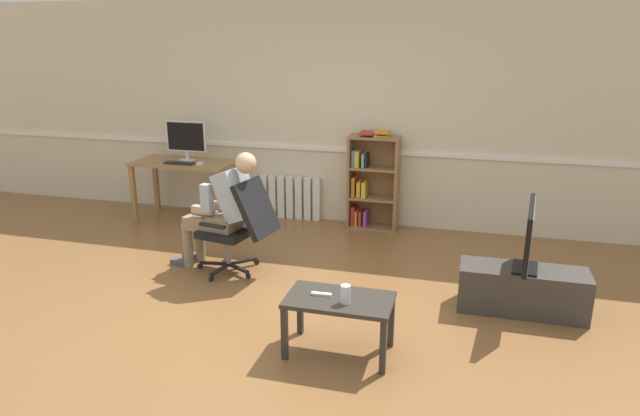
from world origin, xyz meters
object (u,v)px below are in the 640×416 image
at_px(person_seated, 223,208).
at_px(tv_stand, 522,290).
at_px(radiator, 290,197).
at_px(bookshelf, 370,182).
at_px(spare_remote, 321,294).
at_px(computer_desk, 185,170).
at_px(imac_monitor, 186,138).
at_px(computer_mouse, 200,163).
at_px(coffee_table, 339,306).
at_px(drinking_glass, 346,294).
at_px(keyboard, 179,163).
at_px(office_chair, 240,223).
at_px(tv_screen, 529,236).

relative_size(person_seated, tv_stand, 1.17).
height_order(radiator, person_seated, person_seated).
bearing_deg(bookshelf, spare_remote, -86.63).
distance_m(computer_desk, imac_monitor, 0.40).
height_order(bookshelf, tv_stand, bookshelf).
bearing_deg(computer_mouse, coffee_table, -46.68).
height_order(coffee_table, drinking_glass, drinking_glass).
xyz_separation_m(radiator, coffee_table, (1.36, -2.99, 0.10)).
height_order(tv_stand, coffee_table, coffee_table).
bearing_deg(person_seated, imac_monitor, -131.89).
relative_size(computer_desk, bookshelf, 1.04).
bearing_deg(drinking_glass, person_seated, 140.01).
distance_m(keyboard, tv_stand, 4.25).
height_order(keyboard, computer_mouse, computer_mouse).
xyz_separation_m(keyboard, person_seated, (1.16, -1.26, -0.11)).
bearing_deg(office_chair, coffee_table, 57.21).
height_order(bookshelf, radiator, bookshelf).
height_order(imac_monitor, drinking_glass, imac_monitor).
relative_size(person_seated, coffee_table, 1.58).
relative_size(keyboard, coffee_table, 0.48).
bearing_deg(radiator, bookshelf, -5.31).
xyz_separation_m(person_seated, coffee_table, (1.46, -1.21, -0.28)).
xyz_separation_m(coffee_table, drinking_glass, (0.06, -0.07, 0.13)).
relative_size(computer_mouse, office_chair, 0.10).
bearing_deg(keyboard, office_chair, -43.82).
relative_size(imac_monitor, coffee_table, 0.69).
distance_m(radiator, tv_stand, 3.33).
relative_size(tv_stand, drinking_glass, 7.68).
relative_size(computer_mouse, spare_remote, 0.67).
bearing_deg(spare_remote, radiator, 19.63).
relative_size(imac_monitor, spare_remote, 3.56).
xyz_separation_m(computer_mouse, tv_stand, (3.69, -1.43, -0.58)).
xyz_separation_m(computer_desk, bookshelf, (2.32, 0.29, -0.07)).
bearing_deg(bookshelf, coffee_table, -83.94).
xyz_separation_m(coffee_table, spare_remote, (-0.14, 0.01, 0.07)).
bearing_deg(imac_monitor, tv_stand, -22.30).
height_order(office_chair, spare_remote, office_chair).
relative_size(keyboard, tv_screen, 0.47).
xyz_separation_m(keyboard, tv_screen, (3.97, -1.41, -0.09)).
xyz_separation_m(imac_monitor, computer_mouse, (0.28, -0.20, -0.27)).
xyz_separation_m(tv_stand, tv_screen, (0.00, -0.00, 0.49)).
height_order(computer_mouse, tv_stand, computer_mouse).
bearing_deg(person_seated, radiator, -173.19).
bearing_deg(coffee_table, office_chair, 137.26).
bearing_deg(spare_remote, drinking_glass, -113.47).
height_order(keyboard, coffee_table, keyboard).
relative_size(imac_monitor, person_seated, 0.44).
bearing_deg(bookshelf, drinking_glass, -82.92).
height_order(radiator, spare_remote, radiator).
xyz_separation_m(radiator, person_seated, (-0.10, -1.79, 0.38)).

